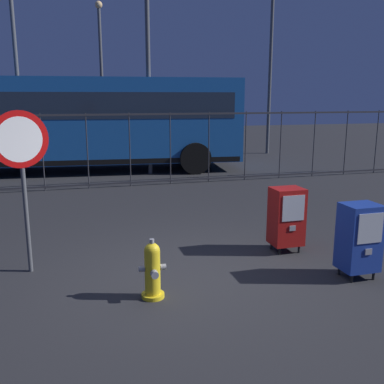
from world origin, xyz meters
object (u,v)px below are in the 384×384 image
object	(u,v)px
bus_near	(77,119)
fire_hydrant	(152,270)
stop_sign	(21,158)
street_light_near_left	(147,20)
newspaper_box_primary	(287,216)
street_light_far_right	(101,66)
street_light_far_left	(13,21)
newspaper_box_secondary	(359,237)
street_light_near_right	(271,49)

from	to	relation	value
bus_near	fire_hydrant	bearing A→B (deg)	-80.75
stop_sign	street_light_near_left	size ratio (longest dim) A/B	0.27
bus_near	newspaper_box_primary	bearing A→B (deg)	-65.87
street_light_far_right	stop_sign	bearing A→B (deg)	-98.66
newspaper_box_primary	street_light_far_left	size ratio (longest dim) A/B	0.12
stop_sign	newspaper_box_secondary	bearing A→B (deg)	-18.15
newspaper_box_primary	newspaper_box_secondary	bearing A→B (deg)	-69.70
bus_near	street_light_near_right	world-z (taller)	street_light_near_right
newspaper_box_primary	street_light_near_right	world-z (taller)	street_light_near_right
street_light_near_left	street_light_far_left	bearing A→B (deg)	145.64
newspaper_box_secondary	street_light_far_left	distance (m)	13.52
newspaper_box_primary	street_light_near_right	xyz separation A→B (m)	(5.09, 11.40, 3.81)
newspaper_box_secondary	bus_near	distance (m)	10.64
fire_hydrant	newspaper_box_primary	world-z (taller)	newspaper_box_primary
newspaper_box_primary	street_light_far_right	world-z (taller)	street_light_far_right
bus_near	street_light_far_right	distance (m)	5.90
newspaper_box_secondary	street_light_far_left	world-z (taller)	street_light_far_left
fire_hydrant	street_light_near_right	bearing A→B (deg)	59.20
bus_near	street_light_far_left	distance (m)	4.05
newspaper_box_primary	street_light_near_left	size ratio (longest dim) A/B	0.13
bus_near	street_light_near_right	size ratio (longest dim) A/B	1.40
newspaper_box_primary	bus_near	distance (m)	9.37
fire_hydrant	street_light_near_right	world-z (taller)	street_light_near_right
street_light_near_right	street_light_far_right	size ratio (longest dim) A/B	1.18
street_light_far_left	street_light_far_right	world-z (taller)	street_light_far_left
fire_hydrant	street_light_near_right	distance (m)	15.04
fire_hydrant	street_light_far_right	distance (m)	15.66
stop_sign	fire_hydrant	bearing A→B (deg)	-39.88
street_light_near_right	street_light_far_right	distance (m)	7.37
street_light_near_left	street_light_near_right	world-z (taller)	street_light_near_left
fire_hydrant	newspaper_box_secondary	world-z (taller)	newspaper_box_secondary
street_light_near_right	street_light_far_left	bearing A→B (deg)	-174.74
stop_sign	street_light_far_left	world-z (taller)	street_light_far_left
fire_hydrant	stop_sign	world-z (taller)	stop_sign
fire_hydrant	street_light_near_left	bearing A→B (deg)	79.89
newspaper_box_primary	bus_near	size ratio (longest dim) A/B	0.10
stop_sign	street_light_near_right	distance (m)	14.58
fire_hydrant	street_light_near_left	distance (m)	9.89
street_light_near_left	street_light_far_right	distance (m)	6.63
street_light_near_right	street_light_far_left	size ratio (longest dim) A/B	0.89
stop_sign	street_light_near_left	world-z (taller)	street_light_near_left
bus_near	street_light_far_left	size ratio (longest dim) A/B	1.24
street_light_far_left	street_light_far_right	distance (m)	5.00
street_light_far_left	newspaper_box_primary	bearing A→B (deg)	-65.31
stop_sign	street_light_near_right	bearing A→B (deg)	51.44
fire_hydrant	bus_near	size ratio (longest dim) A/B	0.07
street_light_near_left	street_light_near_right	bearing A→B (deg)	32.18
fire_hydrant	newspaper_box_primary	size ratio (longest dim) A/B	0.73
street_light_far_right	newspaper_box_primary	bearing A→B (deg)	-83.20
bus_near	street_light_near_left	size ratio (longest dim) A/B	1.31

